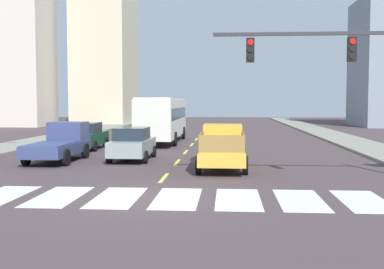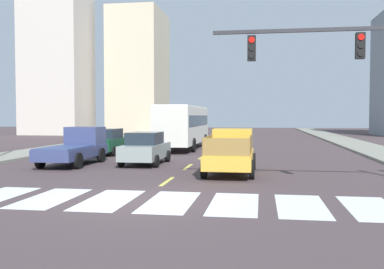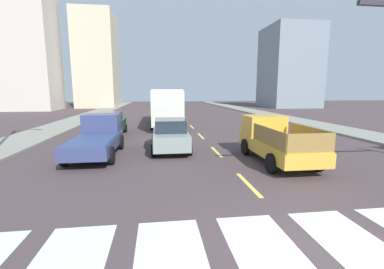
{
  "view_description": "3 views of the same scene",
  "coord_description": "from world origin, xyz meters",
  "views": [
    {
      "loc": [
        2.55,
        -14.93,
        3.05
      ],
      "look_at": [
        0.48,
        12.77,
        1.15
      ],
      "focal_mm": 44.92,
      "sensor_mm": 36.0,
      "label": 1
    },
    {
      "loc": [
        3.66,
        -12.84,
        2.61
      ],
      "look_at": [
        -0.47,
        13.24,
        1.45
      ],
      "focal_mm": 41.07,
      "sensor_mm": 36.0,
      "label": 2
    },
    {
      "loc": [
        -3.08,
        -4.35,
        3.19
      ],
      "look_at": [
        -1.2,
        9.79,
        0.83
      ],
      "focal_mm": 24.55,
      "sensor_mm": 36.0,
      "label": 3
    }
  ],
  "objects": [
    {
      "name": "crosswalk_stripe_7",
      "position": [
        4.8,
        0.0,
        0.0
      ],
      "size": [
        1.4,
        3.44,
        0.01
      ],
      "primitive_type": "cube",
      "color": "silver",
      "rests_on": "ground"
    },
    {
      "name": "lane_dash_5",
      "position": [
        0.0,
        29.0,
        0.0
      ],
      "size": [
        0.16,
        2.4,
        0.01
      ],
      "primitive_type": "cube",
      "color": "#DAD250",
      "rests_on": "ground"
    },
    {
      "name": "lane_dash_3",
      "position": [
        0.0,
        19.0,
        0.0
      ],
      "size": [
        0.16,
        2.4,
        0.01
      ],
      "primitive_type": "cube",
      "color": "#DAD250",
      "rests_on": "ground"
    },
    {
      "name": "crosswalk_stripe_6",
      "position": [
        2.88,
        0.0,
        0.0
      ],
      "size": [
        1.4,
        3.44,
        0.01
      ],
      "primitive_type": "cube",
      "color": "silver",
      "rests_on": "ground"
    },
    {
      "name": "lane_dash_7",
      "position": [
        0.0,
        39.0,
        0.0
      ],
      "size": [
        0.16,
        2.4,
        0.01
      ],
      "primitive_type": "cube",
      "color": "#DAD250",
      "rests_on": "ground"
    },
    {
      "name": "sedan_near_left",
      "position": [
        -6.49,
        15.12,
        0.86
      ],
      "size": [
        2.02,
        4.4,
        1.72
      ],
      "rotation": [
        0.0,
        0.0,
        -0.02
      ],
      "color": "#16482E",
      "rests_on": "ground"
    },
    {
      "name": "city_bus",
      "position": [
        -2.3,
        20.6,
        1.95
      ],
      "size": [
        2.72,
        10.8,
        3.32
      ],
      "rotation": [
        0.0,
        0.0,
        -0.01
      ],
      "color": "silver",
      "rests_on": "ground"
    },
    {
      "name": "crosswalk_stripe_3",
      "position": [
        -2.88,
        0.0,
        0.0
      ],
      "size": [
        1.4,
        3.44,
        0.01
      ],
      "primitive_type": "cube",
      "color": "silver",
      "rests_on": "ground"
    },
    {
      "name": "crosswalk_stripe_2",
      "position": [
        -4.8,
        0.0,
        0.0
      ],
      "size": [
        1.4,
        3.44,
        0.01
      ],
      "primitive_type": "cube",
      "color": "silver",
      "rests_on": "ground"
    },
    {
      "name": "lane_dash_1",
      "position": [
        0.0,
        9.0,
        0.0
      ],
      "size": [
        0.16,
        2.4,
        0.01
      ],
      "primitive_type": "cube",
      "color": "#DAD250",
      "rests_on": "ground"
    },
    {
      "name": "ground_plane",
      "position": [
        0.0,
        0.0,
        0.0
      ],
      "size": [
        160.0,
        160.0,
        0.0
      ],
      "primitive_type": "plane",
      "color": "#47393C"
    },
    {
      "name": "lane_dash_0",
      "position": [
        0.0,
        4.0,
        0.0
      ],
      "size": [
        0.16,
        2.4,
        0.01
      ],
      "primitive_type": "cube",
      "color": "#DAD250",
      "rests_on": "ground"
    },
    {
      "name": "crosswalk_stripe_8",
      "position": [
        6.72,
        0.0,
        0.0
      ],
      "size": [
        1.4,
        3.44,
        0.01
      ],
      "primitive_type": "cube",
      "color": "silver",
      "rests_on": "ground"
    },
    {
      "name": "lane_dash_2",
      "position": [
        0.0,
        14.0,
        0.0
      ],
      "size": [
        0.16,
        2.4,
        0.01
      ],
      "primitive_type": "cube",
      "color": "#DAD250",
      "rests_on": "ground"
    },
    {
      "name": "crosswalk_stripe_5",
      "position": [
        0.96,
        0.0,
        0.0
      ],
      "size": [
        1.4,
        3.44,
        0.01
      ],
      "primitive_type": "cube",
      "color": "silver",
      "rests_on": "ground"
    },
    {
      "name": "pickup_dark",
      "position": [
        -6.1,
        9.27,
        0.92
      ],
      "size": [
        2.18,
        5.2,
        1.96
      ],
      "rotation": [
        0.0,
        0.0,
        -0.02
      ],
      "color": "navy",
      "rests_on": "ground"
    },
    {
      "name": "lane_dash_6",
      "position": [
        0.0,
        34.0,
        0.0
      ],
      "size": [
        0.16,
        2.4,
        0.01
      ],
      "primitive_type": "cube",
      "color": "#DAD250",
      "rests_on": "ground"
    },
    {
      "name": "sidewalk_left",
      "position": [
        -11.74,
        18.0,
        0.07
      ],
      "size": [
        3.26,
        110.0,
        0.15
      ],
      "primitive_type": "cube",
      "color": "gray",
      "rests_on": "ground"
    },
    {
      "name": "pickup_stakebed",
      "position": [
        2.3,
        7.1,
        0.94
      ],
      "size": [
        2.18,
        5.2,
        1.96
      ],
      "rotation": [
        0.0,
        0.0,
        0.02
      ],
      "color": "gold",
      "rests_on": "ground"
    },
    {
      "name": "block_mid_right",
      "position": [
        -14.68,
        51.76,
        9.1
      ],
      "size": [
        7.22,
        10.47,
        18.2
      ],
      "primitive_type": "cube",
      "color": "beige",
      "rests_on": "ground"
    },
    {
      "name": "crosswalk_stripe_4",
      "position": [
        -0.96,
        0.0,
        0.0
      ],
      "size": [
        1.4,
        3.44,
        0.01
      ],
      "primitive_type": "cube",
      "color": "silver",
      "rests_on": "ground"
    },
    {
      "name": "lane_dash_4",
      "position": [
        0.0,
        24.0,
        0.0
      ],
      "size": [
        0.16,
        2.4,
        0.01
      ],
      "primitive_type": "cube",
      "color": "#DAD250",
      "rests_on": "ground"
    },
    {
      "name": "sidewalk_right",
      "position": [
        11.74,
        18.0,
        0.07
      ],
      "size": [
        3.26,
        110.0,
        0.15
      ],
      "primitive_type": "cube",
      "color": "gray",
      "rests_on": "ground"
    },
    {
      "name": "sedan_mid",
      "position": [
        -2.41,
        9.7,
        0.86
      ],
      "size": [
        2.02,
        4.4,
        1.72
      ],
      "rotation": [
        0.0,
        0.0,
        -0.03
      ],
      "color": "gray",
      "rests_on": "ground"
    }
  ]
}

